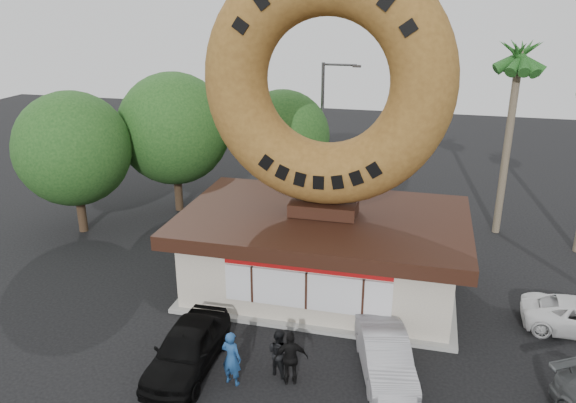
# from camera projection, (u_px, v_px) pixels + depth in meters

# --- Properties ---
(ground) EXTENTS (90.00, 90.00, 0.00)m
(ground) POSITION_uv_depth(u_px,v_px,m) (286.00, 379.00, 17.63)
(ground) COLOR black
(ground) RESTS_ON ground
(donut_shop) EXTENTS (11.20, 7.20, 3.80)m
(donut_shop) POSITION_uv_depth(u_px,v_px,m) (323.00, 250.00, 22.47)
(donut_shop) COLOR beige
(donut_shop) RESTS_ON ground
(giant_donut) EXTENTS (9.22, 2.35, 9.22)m
(giant_donut) POSITION_uv_depth(u_px,v_px,m) (327.00, 82.00, 20.20)
(giant_donut) COLOR olive
(giant_donut) RESTS_ON donut_shop
(tree_west) EXTENTS (6.00, 6.00, 7.65)m
(tree_west) POSITION_uv_depth(u_px,v_px,m) (174.00, 129.00, 30.04)
(tree_west) COLOR #473321
(tree_west) RESTS_ON ground
(tree_mid) EXTENTS (5.20, 5.20, 6.63)m
(tree_mid) POSITION_uv_depth(u_px,v_px,m) (283.00, 137.00, 30.82)
(tree_mid) COLOR #473321
(tree_mid) RESTS_ON ground
(tree_far) EXTENTS (5.60, 5.60, 7.14)m
(tree_far) POSITION_uv_depth(u_px,v_px,m) (73.00, 149.00, 27.31)
(tree_far) COLOR #473321
(tree_far) RESTS_ON ground
(palm_near) EXTENTS (2.60, 2.60, 9.75)m
(palm_near) POSITION_uv_depth(u_px,v_px,m) (519.00, 63.00, 25.76)
(palm_near) COLOR #726651
(palm_near) RESTS_ON ground
(street_lamp) EXTENTS (2.11, 0.20, 8.00)m
(street_lamp) POSITION_uv_depth(u_px,v_px,m) (325.00, 127.00, 31.08)
(street_lamp) COLOR #59595E
(street_lamp) RESTS_ON ground
(person_left) EXTENTS (0.74, 0.57, 1.82)m
(person_left) POSITION_uv_depth(u_px,v_px,m) (231.00, 358.00, 17.16)
(person_left) COLOR navy
(person_left) RESTS_ON ground
(person_center) EXTENTS (0.95, 0.86, 1.60)m
(person_center) POSITION_uv_depth(u_px,v_px,m) (279.00, 352.00, 17.64)
(person_center) COLOR black
(person_center) RESTS_ON ground
(person_right) EXTENTS (1.15, 0.76, 1.81)m
(person_right) POSITION_uv_depth(u_px,v_px,m) (291.00, 358.00, 17.17)
(person_right) COLOR black
(person_right) RESTS_ON ground
(car_black) EXTENTS (1.84, 4.42, 1.50)m
(car_black) POSITION_uv_depth(u_px,v_px,m) (187.00, 348.00, 17.93)
(car_black) COLOR black
(car_black) RESTS_ON ground
(car_silver) EXTENTS (2.44, 4.33, 1.35)m
(car_silver) POSITION_uv_depth(u_px,v_px,m) (385.00, 356.00, 17.65)
(car_silver) COLOR #9C9BA0
(car_silver) RESTS_ON ground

